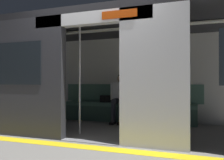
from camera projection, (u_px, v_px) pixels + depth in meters
ground_plane at (91, 142)px, 3.90m from camera, size 60.00×60.00×0.00m
platform_edge_strip at (82, 147)px, 3.62m from camera, size 8.00×0.24×0.01m
train_car at (111, 58)px, 4.99m from camera, size 6.40×2.57×2.22m
bench_seat at (127, 107)px, 5.84m from camera, size 3.24×0.44×0.46m
person_seated at (121, 94)px, 5.84m from camera, size 0.55×0.68×1.19m
handbag at (106, 99)px, 6.07m from camera, size 0.26×0.15×0.17m
book at (135, 102)px, 5.81m from camera, size 0.23×0.26×0.03m
grab_pole_door at (80, 78)px, 4.51m from camera, size 0.04×0.04×2.08m
grab_pole_far at (127, 78)px, 4.26m from camera, size 0.04×0.04×2.08m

